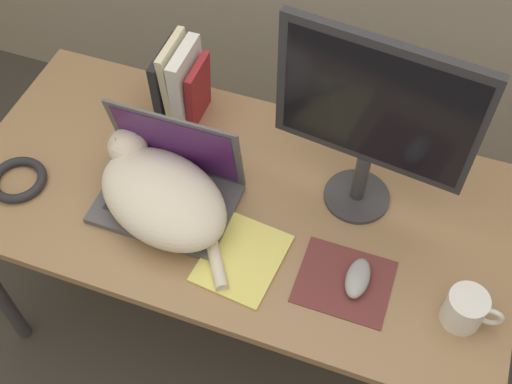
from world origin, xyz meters
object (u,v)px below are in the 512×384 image
object	(u,v)px
laptop	(169,186)
notepad	(242,258)
external_monitor	(374,117)
computer_mouse	(358,278)
cable_coil	(18,180)
book_row	(182,83)
cat	(161,194)
mug	(466,309)

from	to	relation	value
laptop	notepad	distance (m)	0.27
external_monitor	computer_mouse	size ratio (longest dim) A/B	4.69
laptop	cable_coil	world-z (taller)	laptop
computer_mouse	book_row	distance (m)	0.72
cat	computer_mouse	world-z (taller)	cat
external_monitor	mug	bearing A→B (deg)	-39.27
book_row	mug	size ratio (longest dim) A/B	1.86
cat	mug	bearing A→B (deg)	-3.51
cat	mug	xyz separation A→B (m)	(0.77, -0.05, -0.03)
laptop	notepad	world-z (taller)	laptop
computer_mouse	mug	distance (m)	0.25
cable_coil	notepad	xyz separation A→B (m)	(0.64, -0.02, -0.01)
external_monitor	book_row	xyz separation A→B (m)	(-0.54, 0.13, -0.19)
notepad	external_monitor	bearing A→B (deg)	51.58
laptop	mug	bearing A→B (deg)	-7.00
cat	external_monitor	size ratio (longest dim) A/B	0.86
mug	laptop	bearing A→B (deg)	173.00
external_monitor	cable_coil	xyz separation A→B (m)	(-0.86, -0.25, -0.29)
computer_mouse	notepad	bearing A→B (deg)	-173.51
external_monitor	notepad	size ratio (longest dim) A/B	2.16
notepad	book_row	bearing A→B (deg)	128.79
external_monitor	cat	bearing A→B (deg)	-155.65
cable_coil	notepad	bearing A→B (deg)	-1.94
laptop	book_row	size ratio (longest dim) A/B	1.41
computer_mouse	book_row	size ratio (longest dim) A/B	0.45
cat	book_row	size ratio (longest dim) A/B	1.82
computer_mouse	notepad	xyz separation A→B (m)	(-0.28, -0.03, -0.02)
laptop	cat	distance (m)	0.05
cat	external_monitor	world-z (taller)	external_monitor
computer_mouse	book_row	xyz separation A→B (m)	(-0.61, 0.38, 0.09)
laptop	cable_coil	xyz separation A→B (m)	(-0.40, -0.09, -0.04)
external_monitor	book_row	world-z (taller)	external_monitor
cat	cable_coil	world-z (taller)	cat
notepad	laptop	bearing A→B (deg)	154.56
laptop	cat	size ratio (longest dim) A/B	0.78
cable_coil	mug	size ratio (longest dim) A/B	1.14
external_monitor	book_row	distance (m)	0.59
external_monitor	computer_mouse	bearing A→B (deg)	-75.51
cable_coil	book_row	bearing A→B (deg)	50.94
external_monitor	notepad	distance (m)	0.46
cable_coil	notepad	distance (m)	0.64
cable_coil	mug	xyz separation A→B (m)	(1.17, -0.00, 0.04)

